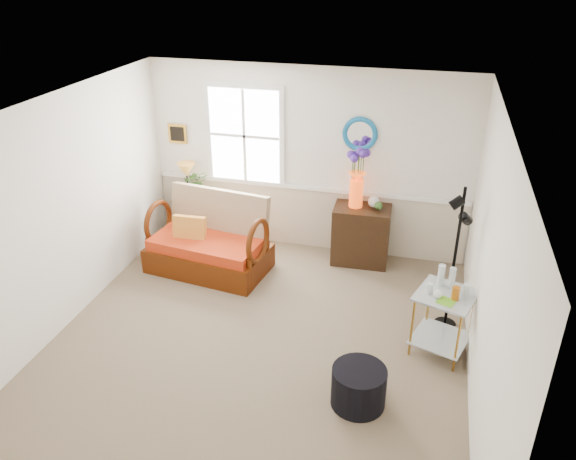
% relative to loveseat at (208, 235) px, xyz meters
% --- Properties ---
extents(floor, '(4.50, 5.00, 0.01)m').
position_rel_loveseat_xyz_m(floor, '(1.12, -1.47, -0.51)').
color(floor, brown).
rests_on(floor, ground).
extents(ceiling, '(4.50, 5.00, 0.01)m').
position_rel_loveseat_xyz_m(ceiling, '(1.12, -1.47, 2.09)').
color(ceiling, white).
rests_on(ceiling, walls).
extents(walls, '(4.51, 5.01, 2.60)m').
position_rel_loveseat_xyz_m(walls, '(1.12, -1.47, 0.79)').
color(walls, white).
rests_on(walls, floor).
extents(wainscot, '(4.46, 0.02, 0.90)m').
position_rel_loveseat_xyz_m(wainscot, '(1.12, 1.01, -0.06)').
color(wainscot, '#C2B299').
rests_on(wainscot, walls).
extents(chair_rail, '(4.46, 0.04, 0.06)m').
position_rel_loveseat_xyz_m(chair_rail, '(1.12, 1.00, 0.41)').
color(chair_rail, white).
rests_on(chair_rail, walls).
extents(window, '(1.14, 0.06, 1.44)m').
position_rel_loveseat_xyz_m(window, '(0.22, 1.00, 1.09)').
color(window, white).
rests_on(window, walls).
extents(picture, '(0.28, 0.03, 0.28)m').
position_rel_loveseat_xyz_m(picture, '(-0.80, 1.01, 1.04)').
color(picture, '#AF7A24').
rests_on(picture, walls).
extents(mirror, '(0.47, 0.07, 0.47)m').
position_rel_loveseat_xyz_m(mirror, '(1.82, 1.01, 1.24)').
color(mirror, '#1F96CB').
rests_on(mirror, walls).
extents(loveseat, '(1.67, 1.09, 1.03)m').
position_rel_loveseat_xyz_m(loveseat, '(0.00, 0.00, 0.00)').
color(loveseat, '#542204').
rests_on(loveseat, floor).
extents(throw_pillow, '(0.44, 0.13, 0.44)m').
position_rel_loveseat_xyz_m(throw_pillow, '(-0.24, -0.04, 0.04)').
color(throw_pillow, orange).
rests_on(throw_pillow, loveseat).
extents(lamp_stand, '(0.48, 0.48, 0.69)m').
position_rel_loveseat_xyz_m(lamp_stand, '(-0.66, 0.83, -0.17)').
color(lamp_stand, black).
rests_on(lamp_stand, floor).
extents(table_lamp, '(0.28, 0.28, 0.48)m').
position_rel_loveseat_xyz_m(table_lamp, '(-0.65, 0.87, 0.41)').
color(table_lamp, '#B5782C').
rests_on(table_lamp, lamp_stand).
extents(potted_plant, '(0.50, 0.51, 0.31)m').
position_rel_loveseat_xyz_m(potted_plant, '(-0.50, 0.86, 0.33)').
color(potted_plant, '#345E23').
rests_on(potted_plant, lamp_stand).
extents(cabinet, '(0.78, 0.52, 0.82)m').
position_rel_loveseat_xyz_m(cabinet, '(1.95, 0.74, -0.10)').
color(cabinet, black).
rests_on(cabinet, floor).
extents(flower_vase, '(0.31, 0.31, 0.81)m').
position_rel_loveseat_xyz_m(flower_vase, '(1.85, 0.77, 0.71)').
color(flower_vase, '#F9490F').
rests_on(flower_vase, cabinet).
extents(side_table, '(0.73, 0.73, 0.73)m').
position_rel_loveseat_xyz_m(side_table, '(3.07, -1.00, -0.15)').
color(side_table, '#AB7C2C').
rests_on(side_table, floor).
extents(tabletop_items, '(0.54, 0.54, 0.25)m').
position_rel_loveseat_xyz_m(tabletop_items, '(3.07, -0.99, 0.34)').
color(tabletop_items, silver).
rests_on(tabletop_items, side_table).
extents(floor_lamp, '(0.33, 0.33, 1.73)m').
position_rel_loveseat_xyz_m(floor_lamp, '(3.13, -0.50, 0.35)').
color(floor_lamp, black).
rests_on(floor_lamp, floor).
extents(ottoman, '(0.67, 0.67, 0.40)m').
position_rel_loveseat_xyz_m(ottoman, '(2.33, -2.01, -0.31)').
color(ottoman, black).
rests_on(ottoman, floor).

